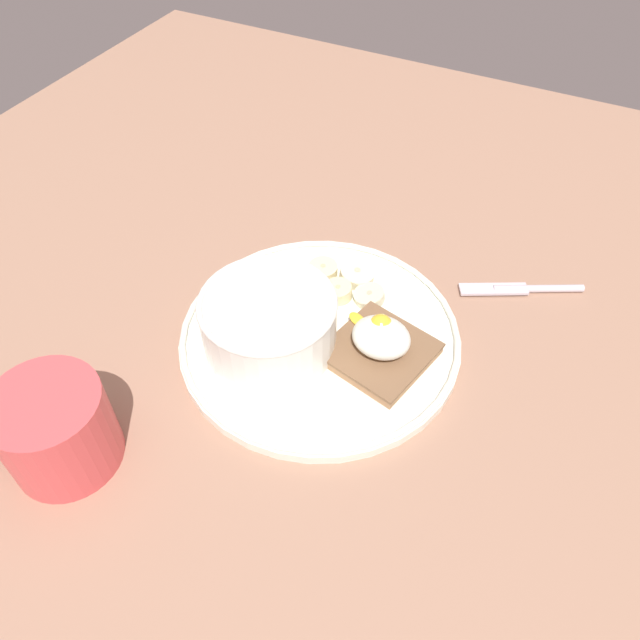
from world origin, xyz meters
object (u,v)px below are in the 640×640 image
coffee_mug (54,429)px  oatmeal_bowl (269,323)px  banana_slice_left (338,291)px  banana_slice_back (360,275)px  toast_slice (381,349)px  banana_slice_right (369,296)px  knife (522,289)px  poached_egg (382,333)px  banana_slice_front (323,270)px

coffee_mug → oatmeal_bowl: bearing=61.5°
banana_slice_left → banana_slice_back: size_ratio=0.89×
toast_slice → banana_slice_right: banana_slice_right is taller
banana_slice_left → banana_slice_right: banana_slice_left is taller
toast_slice → banana_slice_left: (-6.79, 4.94, 0.05)cm
oatmeal_bowl → knife: (19.26, 18.58, -3.44)cm
oatmeal_bowl → coffee_mug: coffee_mug is taller
oatmeal_bowl → coffee_mug: (-9.41, -17.32, 0.12)cm
oatmeal_bowl → coffee_mug: size_ratio=1.10×
toast_slice → poached_egg: bearing=150.8°
banana_slice_back → banana_slice_right: bearing=-48.2°
banana_slice_front → knife: (19.06, 7.92, -1.25)cm
toast_slice → knife: toast_slice is taller
banana_slice_back → coffee_mug: coffee_mug is taller
banana_slice_back → banana_slice_right: 3.00cm
poached_egg → oatmeal_bowl: bearing=-159.6°
poached_egg → banana_slice_right: poached_egg is taller
knife → banana_slice_back: bearing=-155.6°
poached_egg → banana_slice_back: bearing=125.2°
coffee_mug → knife: size_ratio=0.96×
toast_slice → poached_egg: 2.09cm
oatmeal_bowl → banana_slice_left: oatmeal_bowl is taller
oatmeal_bowl → coffee_mug: bearing=-118.5°
banana_slice_left → coffee_mug: size_ratio=0.36×
banana_slice_front → banana_slice_right: 5.88cm
banana_slice_front → knife: size_ratio=0.35×
banana_slice_left → banana_slice_back: 3.33cm
banana_slice_back → coffee_mug: 31.98cm
oatmeal_bowl → coffee_mug: 19.71cm
oatmeal_bowl → toast_slice: bearing=20.0°
banana_slice_back → coffee_mug: size_ratio=0.40×
banana_slice_right → coffee_mug: size_ratio=0.38×
banana_slice_left → banana_slice_right: bearing=17.2°
banana_slice_left → knife: 19.25cm
banana_slice_left → knife: (16.33, 10.10, -1.31)cm
toast_slice → coffee_mug: 28.39cm
banana_slice_back → banana_slice_right: banana_slice_back is taller
toast_slice → banana_slice_right: size_ratio=2.39×
banana_slice_front → banana_slice_back: (3.75, 0.99, 0.05)cm
banana_slice_front → banana_slice_back: size_ratio=0.90×
coffee_mug → banana_slice_left: bearing=64.4°
banana_slice_front → coffee_mug: coffee_mug is taller
banana_slice_front → knife: bearing=22.6°
banana_slice_front → banana_slice_left: banana_slice_left is taller
banana_slice_front → toast_slice: bearing=-36.8°
banana_slice_front → banana_slice_left: bearing=-38.6°
banana_slice_right → banana_slice_left: bearing=-162.8°
toast_slice → banana_slice_left: size_ratio=2.53×
oatmeal_bowl → poached_egg: (9.64, 3.58, -0.08)cm
knife → banana_slice_front: bearing=-157.4°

